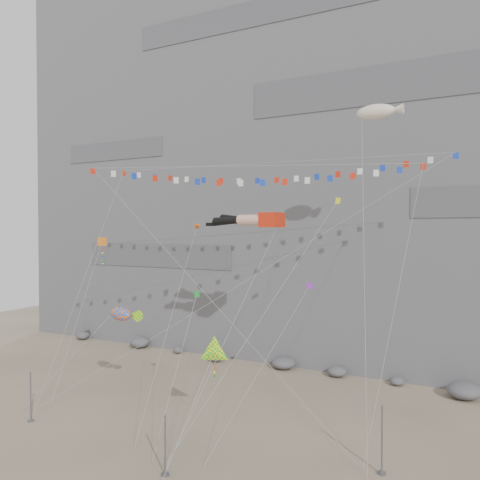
% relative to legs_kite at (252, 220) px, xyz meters
% --- Properties ---
extents(ground, '(120.00, 120.00, 0.00)m').
position_rel_legs_kite_xyz_m(ground, '(-0.77, -7.29, -16.20)').
color(ground, gray).
rests_on(ground, ground).
extents(cliff, '(80.00, 28.00, 50.00)m').
position_rel_legs_kite_xyz_m(cliff, '(-0.77, 24.71, 8.80)').
color(cliff, slate).
rests_on(cliff, ground).
extents(talus_boulders, '(60.00, 3.00, 1.20)m').
position_rel_legs_kite_xyz_m(talus_boulders, '(-0.77, 9.71, -15.60)').
color(talus_boulders, '#5C5D61').
rests_on(talus_boulders, ground).
extents(anchor_pole_left, '(0.12, 0.12, 3.98)m').
position_rel_legs_kite_xyz_m(anchor_pole_left, '(-13.55, -12.64, -14.21)').
color(anchor_pole_left, slate).
rests_on(anchor_pole_left, ground).
extents(anchor_pole_center, '(0.12, 0.12, 3.78)m').
position_rel_legs_kite_xyz_m(anchor_pole_center, '(0.97, -14.46, -14.31)').
color(anchor_pole_center, slate).
rests_on(anchor_pole_center, ground).
extents(anchor_pole_right, '(0.12, 0.12, 4.37)m').
position_rel_legs_kite_xyz_m(anchor_pole_right, '(12.99, -8.16, -14.01)').
color(anchor_pole_right, slate).
rests_on(anchor_pole_right, ground).
extents(legs_kite, '(7.29, 15.79, 21.69)m').
position_rel_legs_kite_xyz_m(legs_kite, '(0.00, 0.00, 0.00)').
color(legs_kite, red).
rests_on(legs_kite, ground).
extents(flag_banner_upper, '(32.75, 15.58, 30.00)m').
position_rel_legs_kite_xyz_m(flag_banner_upper, '(0.10, 3.09, 5.52)').
color(flag_banner_upper, red).
rests_on(flag_banner_upper, ground).
extents(flag_banner_lower, '(26.72, 11.85, 24.50)m').
position_rel_legs_kite_xyz_m(flag_banner_lower, '(0.77, -1.59, 4.63)').
color(flag_banner_lower, red).
rests_on(flag_banner_lower, ground).
extents(harlequin_kite, '(1.78, 7.31, 15.50)m').
position_rel_legs_kite_xyz_m(harlequin_kite, '(-14.10, -3.99, -2.06)').
color(harlequin_kite, red).
rests_on(harlequin_kite, ground).
extents(fish_windsock, '(8.65, 6.21, 11.49)m').
position_rel_legs_kite_xyz_m(fish_windsock, '(-9.42, -6.67, -8.18)').
color(fish_windsock, '#FF610D').
rests_on(fish_windsock, ground).
extents(delta_kite, '(2.31, 7.65, 9.50)m').
position_rel_legs_kite_xyz_m(delta_kite, '(1.34, -9.06, -9.69)').
color(delta_kite, '#F7EE0C').
rests_on(delta_kite, ground).
extents(blimp_windsock, '(4.16, 12.19, 27.67)m').
position_rel_legs_kite_xyz_m(blimp_windsock, '(10.48, 2.03, 8.93)').
color(blimp_windsock, beige).
rests_on(blimp_windsock, ground).
extents(small_kite_a, '(4.55, 15.09, 21.67)m').
position_rel_legs_kite_xyz_m(small_kite_a, '(-6.80, 1.32, -0.93)').
color(small_kite_a, '#DA5012').
rests_on(small_kite_a, ground).
extents(small_kite_b, '(3.83, 12.40, 16.18)m').
position_rel_legs_kite_xyz_m(small_kite_b, '(5.73, -1.13, -5.68)').
color(small_kite_b, purple).
rests_on(small_kite_b, ground).
extents(small_kite_c, '(1.55, 7.64, 12.41)m').
position_rel_legs_kite_xyz_m(small_kite_c, '(-1.70, -6.67, -6.19)').
color(small_kite_c, '#169528').
rests_on(small_kite_c, ground).
extents(small_kite_d, '(8.08, 14.69, 23.77)m').
position_rel_legs_kite_xyz_m(small_kite_d, '(7.75, -0.54, 1.10)').
color(small_kite_d, '#FFF415').
rests_on(small_kite_d, ground).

